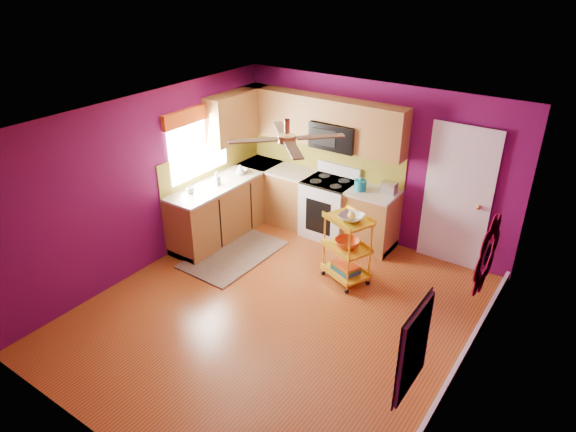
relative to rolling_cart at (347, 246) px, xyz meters
The scene contains 17 objects.
ground 1.33m from the rolling_cart, 106.51° to the right, with size 5.00×5.00×0.00m, color brown.
room_envelope 1.61m from the rolling_cart, 105.27° to the right, with size 4.54×5.04×2.52m.
lower_cabinets 1.82m from the rolling_cart, 158.52° to the left, with size 2.81×2.31×0.94m.
electric_range 1.36m from the rolling_cart, 131.17° to the left, with size 0.76×0.66×1.13m.
upper_cabinetry 2.25m from the rolling_cart, 147.24° to the left, with size 2.80×2.30×1.26m.
left_window 2.82m from the rolling_cart, behind, with size 0.08×1.35×1.08m.
panel_door 1.72m from the rolling_cart, 52.49° to the left, with size 0.95×0.11×2.15m.
right_wall_art 2.56m from the rolling_cart, 38.33° to the right, with size 0.04×2.74×1.04m.
ceiling_fan 2.00m from the rolling_cart, 109.73° to the right, with size 1.01×1.01×0.26m.
shag_rug 1.86m from the rolling_cart, 167.61° to the right, with size 0.96×1.57×0.02m, color black.
rolling_cart is the anchor object (origin of this frame).
teal_kettle 1.14m from the rolling_cart, 109.38° to the left, with size 0.18×0.18×0.21m.
toaster 1.21m from the rolling_cart, 87.01° to the left, with size 0.22×0.15×0.18m, color beige.
soap_bottle_a 2.31m from the rolling_cart, behind, with size 0.09×0.10×0.21m, color #EA3F72.
soap_bottle_b 2.30m from the rolling_cart, 169.14° to the left, with size 0.13×0.13×0.17m, color white.
counter_dish 2.37m from the rolling_cart, 167.97° to the left, with size 0.24×0.24×0.06m, color white.
counter_cup 2.47m from the rolling_cart, 167.03° to the right, with size 0.12×0.12×0.09m, color white.
Camera 1 is at (3.11, -4.28, 4.10)m, focal length 32.00 mm.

